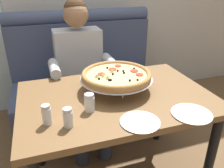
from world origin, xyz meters
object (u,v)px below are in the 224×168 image
Objects in this scene: booth_bench at (88,86)px; plate_near_right at (140,121)px; diner_main at (81,68)px; shaker_oregano at (47,116)px; pizza at (116,75)px; plate_near_left at (192,113)px; shaker_pepper_flakes at (68,119)px; shaker_parmesan at (90,104)px; dining_table at (116,108)px.

booth_bench is 1.25m from plate_near_right.
diner_main is 11.50× the size of shaker_oregano.
plate_near_left is at bearing -54.91° from pizza.
shaker_pepper_flakes is at bearing -29.40° from shaker_oregano.
shaker_parmesan is at bearing -138.52° from pizza.
plate_near_left is (0.76, -0.16, -0.04)m from shaker_oregano.
plate_near_left is (0.53, -0.22, -0.03)m from shaker_parmesan.
shaker_oregano is at bearing -112.54° from diner_main.
plate_near_right is (0.22, -0.20, -0.03)m from shaker_parmesan.
booth_bench is 1.23m from shaker_pepper_flakes.
plate_near_left is at bearing -3.45° from plate_near_right.
diner_main reaches higher than dining_table.
shaker_pepper_flakes is (-0.37, -0.32, -0.06)m from pizza.
diner_main is 0.89m from shaker_pepper_flakes.
shaker_pepper_flakes is 0.37m from plate_near_right.
shaker_parmesan is at bearing -97.32° from diner_main.
plate_near_left is 0.30m from plate_near_right.
shaker_oregano is 0.24m from shaker_parmesan.
shaker_pepper_flakes is at bearing 171.36° from plate_near_left.
shaker_parmesan is (0.14, 0.12, -0.00)m from shaker_pepper_flakes.
booth_bench is 3.06× the size of pizza.
shaker_parmesan is (-0.10, -0.74, 0.07)m from diner_main.
pizza is (0.14, -0.54, 0.13)m from diner_main.
dining_table is 0.50m from shaker_oregano.
diner_main is 0.87m from shaker_oregano.
plate_near_right is at bearing -86.89° from dining_table.
booth_bench is at bearing 67.54° from shaker_oregano.
dining_table is at bearing -90.00° from booth_bench.
shaker_pepper_flakes reaches higher than plate_near_right.
dining_table is 11.50× the size of shaker_pepper_flakes.
plate_near_right is (0.36, -0.08, -0.03)m from shaker_pepper_flakes.
shaker_oregano is at bearing 150.60° from shaker_pepper_flakes.
dining_table is 0.28m from shaker_parmesan.
diner_main reaches higher than booth_bench.
plate_near_left is (0.32, -0.34, 0.10)m from dining_table.
dining_table is 11.61× the size of shaker_parmesan.
diner_main is 0.95m from plate_near_right.
pizza is at bearing -75.81° from diner_main.
plate_near_right is at bearing -89.16° from booth_bench.
shaker_pepper_flakes is at bearing -105.19° from diner_main.
dining_table is 0.44m from shaker_pepper_flakes.
booth_bench is 6.88× the size of plate_near_right.
plate_near_right is at bearing -16.81° from shaker_oregano.
shaker_oregano is (-0.10, 0.06, 0.00)m from shaker_pepper_flakes.
diner_main is at bearing 114.24° from plate_near_left.
booth_bench is 1.10m from shaker_parmesan.
plate_near_left is at bearing -8.64° from shaker_pepper_flakes.
dining_table is at bearing -79.92° from diner_main.
shaker_pepper_flakes is at bearing -139.99° from shaker_parmesan.
shaker_parmesan is at bearing -148.05° from dining_table.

